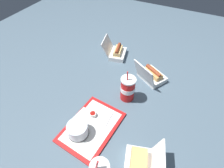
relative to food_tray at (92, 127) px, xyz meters
name	(u,v)px	position (x,y,z in m)	size (l,w,h in m)	color
ground_plane	(116,95)	(-0.29, 0.02, -0.01)	(3.20, 3.20, 0.00)	#4C6070
food_tray	(92,127)	(0.00, 0.00, 0.00)	(0.39, 0.29, 0.01)	red
cake_container	(78,130)	(0.07, -0.04, 0.04)	(0.12, 0.12, 0.08)	black
ketchup_cup	(93,114)	(-0.07, -0.03, 0.02)	(0.04, 0.04, 0.02)	white
napkin_stack	(84,117)	(-0.04, -0.07, 0.01)	(0.10, 0.10, 0.00)	white
plastic_fork	(109,119)	(-0.09, 0.07, 0.01)	(0.11, 0.01, 0.01)	white
clamshell_hotdog_right	(151,75)	(-0.54, 0.19, 0.03)	(0.25, 0.25, 0.17)	white
clamshell_sandwich_left	(140,165)	(0.09, 0.33, 0.04)	(0.22, 0.21, 0.16)	white
clamshell_hotdog_front	(117,52)	(-0.68, -0.16, 0.03)	(0.21, 0.22, 0.15)	white
soda_cup_left	(128,89)	(-0.30, 0.10, 0.08)	(0.10, 0.10, 0.23)	red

